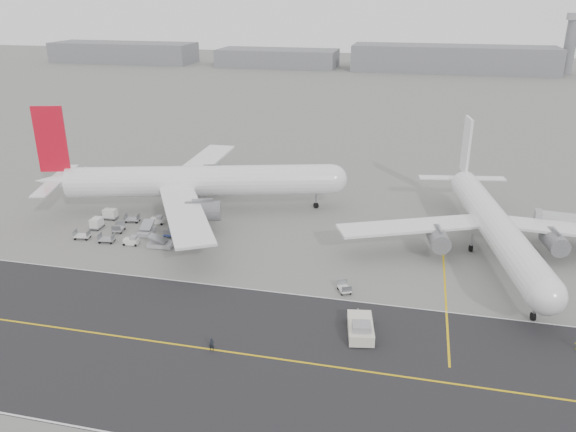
% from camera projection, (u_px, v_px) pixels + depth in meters
% --- Properties ---
extents(ground, '(700.00, 700.00, 0.00)m').
position_uv_depth(ground, '(246.00, 281.00, 86.61)').
color(ground, gray).
rests_on(ground, ground).
extents(taxiway, '(220.00, 59.00, 0.03)m').
position_uv_depth(taxiway, '(242.00, 354.00, 69.29)').
color(taxiway, '#262528').
rests_on(taxiway, ground).
extents(horizon_buildings, '(520.00, 28.00, 28.00)m').
position_uv_depth(horizon_buildings, '(433.00, 71.00, 315.35)').
color(horizon_buildings, gray).
rests_on(horizon_buildings, ground).
extents(control_tower, '(7.00, 7.00, 31.25)m').
position_uv_depth(control_tower, '(570.00, 43.00, 299.11)').
color(control_tower, gray).
rests_on(control_tower, ground).
extents(airliner_a, '(60.96, 59.66, 21.54)m').
position_uv_depth(airliner_a, '(194.00, 181.00, 112.68)').
color(airliner_a, white).
rests_on(airliner_a, ground).
extents(airliner_b, '(52.23, 53.22, 18.48)m').
position_uv_depth(airliner_b, '(493.00, 224.00, 94.21)').
color(airliner_b, white).
rests_on(airliner_b, ground).
extents(pushback_tug, '(4.25, 8.87, 2.50)m').
position_uv_depth(pushback_tug, '(361.00, 328.00, 72.77)').
color(pushback_tug, silver).
rests_on(pushback_tug, ground).
extents(gse_cluster, '(25.61, 20.71, 2.13)m').
position_uv_depth(gse_cluster, '(133.00, 232.00, 104.25)').
color(gse_cluster, '#97979C').
rests_on(gse_cluster, ground).
extents(stray_dolly, '(2.46, 2.91, 1.54)m').
position_uv_depth(stray_dolly, '(344.00, 292.00, 83.58)').
color(stray_dolly, silver).
rests_on(stray_dolly, ground).
extents(ground_crew_a, '(0.76, 0.62, 1.81)m').
position_uv_depth(ground_crew_a, '(212.00, 345.00, 69.55)').
color(ground_crew_a, black).
rests_on(ground_crew_a, ground).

